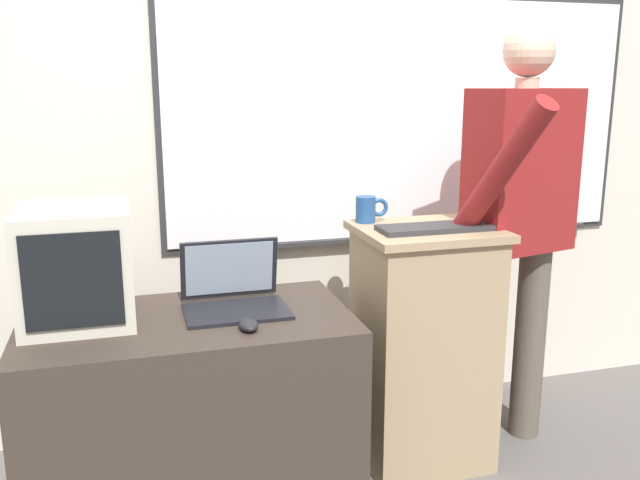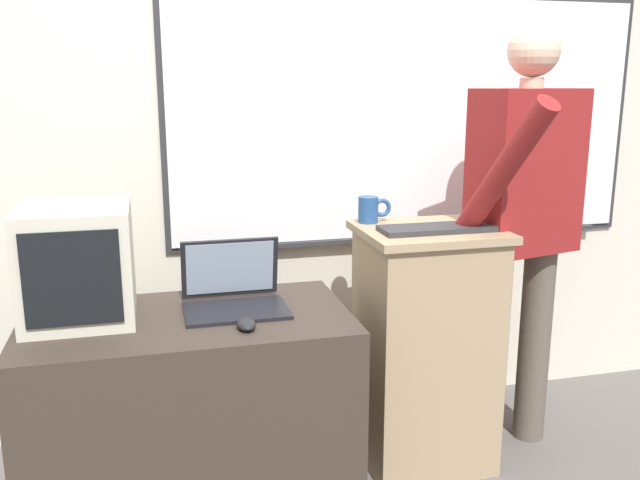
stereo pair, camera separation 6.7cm
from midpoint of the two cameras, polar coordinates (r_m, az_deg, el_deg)
back_wall at (r=2.98m, az=-0.68°, el=10.88°), size 6.40×0.17×2.78m
lectern_podium at (r=2.74m, az=9.55°, el=-8.84°), size 0.53×0.45×0.96m
side_desk at (r=2.46m, az=-9.94°, el=-14.54°), size 1.09×0.60×0.74m
person_presenter at (r=2.80m, az=17.43°, el=2.11°), size 0.60×0.62×1.72m
laptop at (r=2.38m, az=-6.54°, el=-4.09°), size 0.35×0.29×0.23m
wireless_keyboard at (r=2.55m, az=10.55°, el=0.95°), size 0.43×0.15×0.02m
computer_mouse_by_laptop at (r=2.17m, az=-5.34°, el=-7.06°), size 0.06×0.10×0.03m
crt_monitor at (r=2.34m, az=-18.95°, el=-1.83°), size 0.35×0.40×0.38m
coffee_mug at (r=2.67m, az=4.95°, el=2.58°), size 0.13×0.08×0.10m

